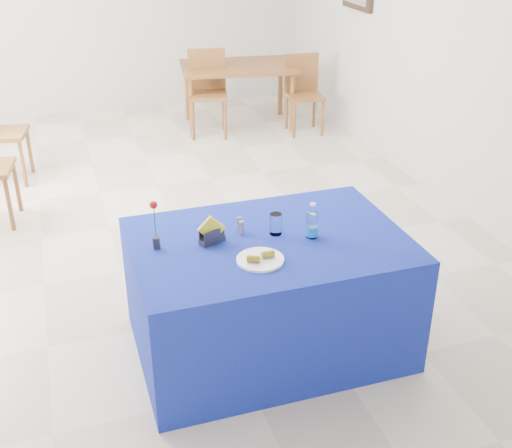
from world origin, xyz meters
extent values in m
plane|color=beige|center=(0.00, 0.00, 0.00)|extent=(7.00, 7.00, 0.00)
plane|color=silver|center=(0.00, 3.50, 1.40)|extent=(5.00, 0.00, 5.00)
plane|color=silver|center=(0.00, -3.50, 1.40)|extent=(5.00, 0.00, 5.00)
plane|color=silver|center=(2.50, 0.00, 1.40)|extent=(0.00, 7.00, 7.00)
cylinder|color=white|center=(0.09, -2.18, 0.77)|extent=(0.26, 0.26, 0.01)
cylinder|color=white|center=(0.28, -1.91, 0.82)|extent=(0.07, 0.07, 0.13)
cylinder|color=gray|center=(0.09, -1.85, 0.80)|extent=(0.03, 0.03, 0.08)
cylinder|color=slate|center=(0.09, -1.80, 0.80)|extent=(0.03, 0.03, 0.08)
cube|color=#101A93|center=(0.22, -1.95, 0.38)|extent=(1.60, 1.10, 0.76)
cylinder|color=white|center=(0.47, -2.01, 0.83)|extent=(0.07, 0.07, 0.15)
cylinder|color=#0D78E5|center=(0.47, -2.01, 0.80)|extent=(0.07, 0.07, 0.06)
cylinder|color=white|center=(0.47, -2.01, 0.94)|extent=(0.03, 0.03, 0.05)
cylinder|color=silver|center=(0.47, -2.01, 0.97)|extent=(0.03, 0.03, 0.01)
cube|color=#333338|center=(-0.10, -1.89, 0.78)|extent=(0.16, 0.11, 0.03)
cube|color=#36353A|center=(-0.09, -1.92, 0.81)|extent=(0.13, 0.06, 0.09)
cube|color=#35363A|center=(-0.11, -1.87, 0.81)|extent=(0.13, 0.06, 0.09)
cube|color=yellow|center=(-0.10, -1.89, 0.85)|extent=(0.16, 0.02, 0.16)
cylinder|color=#232227|center=(-0.42, -1.87, 0.80)|extent=(0.04, 0.04, 0.07)
cylinder|color=#165B1C|center=(-0.42, -1.87, 0.91)|extent=(0.01, 0.01, 0.22)
sphere|color=#B40C0C|center=(-0.42, -1.87, 1.03)|extent=(0.04, 0.04, 0.04)
cube|color=brown|center=(1.31, 2.33, 0.73)|extent=(1.46, 1.05, 0.05)
cylinder|color=brown|center=(0.66, 2.07, 0.35)|extent=(0.06, 0.06, 0.71)
cylinder|color=#975B2C|center=(1.85, 1.90, 0.35)|extent=(0.06, 0.06, 0.71)
cylinder|color=olive|center=(0.76, 2.77, 0.35)|extent=(0.06, 0.06, 0.71)
cylinder|color=brown|center=(1.95, 2.60, 0.35)|extent=(0.06, 0.06, 0.71)
cylinder|color=brown|center=(0.65, 1.96, 0.23)|extent=(0.04, 0.04, 0.47)
cylinder|color=brown|center=(1.01, 1.87, 0.23)|extent=(0.04, 0.04, 0.47)
cylinder|color=brown|center=(0.73, 2.32, 0.23)|extent=(0.04, 0.04, 0.47)
cylinder|color=brown|center=(1.10, 2.24, 0.23)|extent=(0.04, 0.04, 0.47)
cube|color=brown|center=(0.87, 2.10, 0.48)|extent=(0.52, 0.52, 0.04)
cube|color=brown|center=(0.91, 2.29, 0.74)|extent=(0.44, 0.14, 0.48)
cylinder|color=brown|center=(1.79, 1.68, 0.22)|extent=(0.03, 0.03, 0.43)
cylinder|color=brown|center=(2.14, 1.64, 0.22)|extent=(0.03, 0.03, 0.43)
cylinder|color=brown|center=(1.83, 2.02, 0.22)|extent=(0.03, 0.03, 0.43)
cylinder|color=brown|center=(2.17, 1.99, 0.22)|extent=(0.03, 0.03, 0.43)
cube|color=brown|center=(1.98, 1.83, 0.45)|extent=(0.44, 0.44, 0.04)
cube|color=brown|center=(2.00, 2.02, 0.68)|extent=(0.41, 0.08, 0.44)
cylinder|color=brown|center=(-1.33, 0.21, 0.24)|extent=(0.04, 0.04, 0.48)
cylinder|color=brown|center=(-1.27, 0.58, 0.24)|extent=(0.04, 0.04, 0.48)
cylinder|color=brown|center=(-1.22, 1.14, 0.24)|extent=(0.04, 0.04, 0.47)
cylinder|color=brown|center=(-1.16, 1.51, 0.24)|extent=(0.04, 0.04, 0.47)
cube|color=brown|center=(-1.38, 1.36, 0.49)|extent=(0.51, 0.51, 0.04)
cylinder|color=gold|center=(0.05, -2.20, 0.79)|extent=(0.08, 0.06, 0.04)
cylinder|color=beige|center=(0.08, -2.22, 0.79)|extent=(0.02, 0.03, 0.03)
cylinder|color=gold|center=(0.14, -2.18, 0.79)|extent=(0.07, 0.04, 0.04)
cylinder|color=beige|center=(0.17, -2.18, 0.79)|extent=(0.00, 0.03, 0.03)
camera|label=1|loc=(-0.86, -5.06, 2.53)|focal=45.00mm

